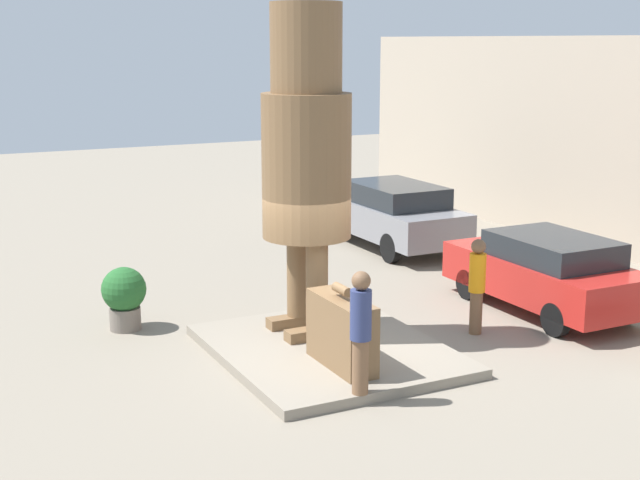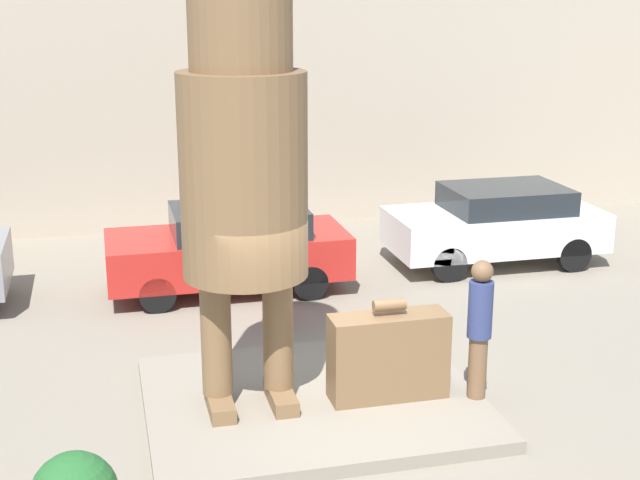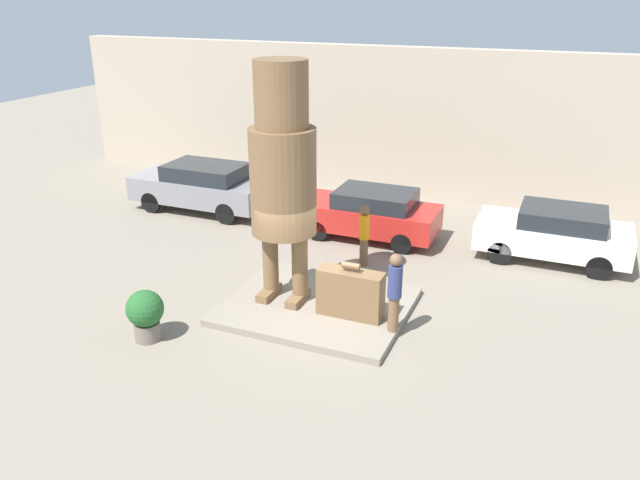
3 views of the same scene
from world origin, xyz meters
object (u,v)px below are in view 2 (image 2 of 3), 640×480
tourist (480,323)px  parked_car_white (497,223)px  parked_car_red (230,247)px  statue_figure (243,146)px  giant_suitcase (388,356)px  worker_hivis (281,270)px

tourist → parked_car_white: size_ratio=0.44×
tourist → parked_car_red: size_ratio=0.43×
statue_figure → parked_car_white: 8.07m
giant_suitcase → parked_car_red: parked_car_red is taller
giant_suitcase → parked_car_white: size_ratio=0.37×
worker_hivis → tourist: bearing=-61.5°
statue_figure → parked_car_white: (5.67, 5.14, -2.56)m
parked_car_red → parked_car_white: (5.17, 0.36, 0.01)m
statue_figure → parked_car_red: 5.45m
giant_suitcase → worker_hivis: bearing=103.4°
parked_car_white → parked_car_red: bearing=4.0°
parked_car_red → giant_suitcase: bearing=103.7°
parked_car_white → worker_hivis: 5.23m
parked_car_red → worker_hivis: bearing=104.1°
tourist → worker_hivis: size_ratio=1.05×
statue_figure → giant_suitcase: (1.72, -0.25, -2.65)m
statue_figure → parked_car_red: statue_figure is taller
giant_suitcase → worker_hivis: worker_hivis is taller
statue_figure → tourist: size_ratio=3.07×
tourist → worker_hivis: (-1.81, 3.33, -0.21)m
statue_figure → parked_car_red: size_ratio=1.33×
statue_figure → giant_suitcase: bearing=-8.1°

